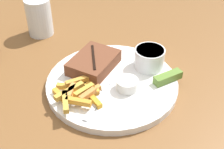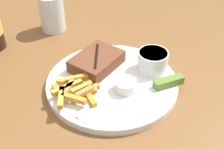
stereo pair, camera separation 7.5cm
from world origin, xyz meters
The scene contains 9 objects.
dining_table centered at (0.00, 0.00, 0.71)m, with size 1.58×1.73×0.76m.
dinner_plate centered at (0.00, 0.00, 0.77)m, with size 0.32×0.32×0.02m.
steak_portion centered at (0.01, 0.07, 0.80)m, with size 0.14×0.12×0.04m.
fries_pile centered at (-0.09, 0.03, 0.79)m, with size 0.16×0.13×0.02m.
coleslaw_cup centered at (0.11, -0.04, 0.81)m, with size 0.08×0.08×0.05m.
dipping_sauce_cup centered at (0.00, -0.05, 0.80)m, with size 0.05×0.05×0.03m.
pickle_spear centered at (0.09, -0.11, 0.79)m, with size 0.08×0.05×0.02m.
fork_utensil centered at (-0.08, -0.02, 0.78)m, with size 0.13×0.05×0.00m.
drinking_glass centered at (0.06, 0.33, 0.82)m, with size 0.08×0.08×0.11m.
Camera 2 is at (-0.41, -0.43, 1.27)m, focal length 50.00 mm.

